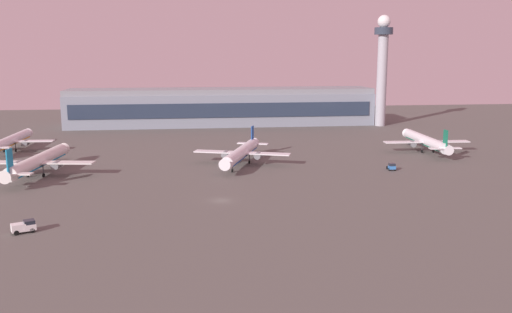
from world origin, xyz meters
name	(u,v)px	position (x,y,z in m)	size (l,w,h in m)	color
ground_plane	(221,200)	(0.00, 0.00, 0.00)	(416.00, 416.00, 0.00)	#56544F
terminal_building	(222,107)	(8.38, 129.10, 8.09)	(135.04, 22.40, 16.40)	gray
control_tower	(382,63)	(78.22, 117.38, 27.43)	(8.00, 8.00, 48.11)	#A8A8B2
airplane_mid_apron	(38,162)	(-46.72, 31.07, 3.77)	(30.34, 38.84, 9.97)	silver
airplane_terminal_side	(241,153)	(8.36, 38.88, 3.56)	(28.02, 35.60, 9.42)	white
airplane_taxiway_distant	(426,141)	(70.70, 52.25, 3.53)	(28.33, 36.41, 9.34)	white
airplane_near_gate	(11,141)	(-65.16, 70.49, 3.47)	(27.86, 35.81, 9.19)	white
baggage_tractor	(24,226)	(-37.02, -17.70, 1.18)	(4.58, 3.49, 2.25)	white
pushback_tug	(392,167)	(48.99, 25.63, 1.07)	(1.93, 3.15, 2.05)	#3372BF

